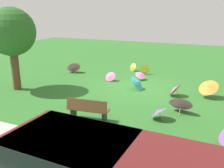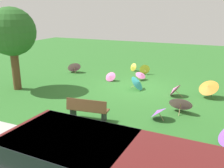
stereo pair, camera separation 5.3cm
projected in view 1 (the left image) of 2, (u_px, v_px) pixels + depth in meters
The scene contains 13 objects.
ground at pixel (134, 87), 13.86m from camera, with size 40.00×40.00×0.00m, color #2D6B28.
park_bench at pixel (88, 109), 9.54m from camera, with size 1.65×0.67×0.90m.
shade_tree at pixel (11, 33), 12.69m from camera, with size 2.46×2.46×4.28m.
parasol_pink_0 at pixel (141, 75), 15.18m from camera, with size 0.84×0.85×0.53m.
parasol_yellow_0 at pixel (144, 69), 16.63m from camera, with size 0.72×0.61×0.68m.
parasol_teal_0 at pixel (138, 82), 13.36m from camera, with size 0.77×0.87×0.78m.
parasol_purple_0 at pixel (158, 111), 9.73m from camera, with size 0.77×0.84×0.59m.
parasol_orange_0 at pixel (208, 87), 12.07m from camera, with size 1.19×1.14×0.89m.
parasol_pink_1 at pixel (74, 67), 17.09m from camera, with size 1.10×1.08×0.78m.
parasol_pink_2 at pixel (110, 76), 14.99m from camera, with size 0.69×0.62×0.57m.
parasol_pink_3 at pixel (174, 89), 12.39m from camera, with size 0.80×0.83×0.68m.
parasol_pink_5 at pixel (181, 102), 10.40m from camera, with size 0.98×0.89×0.86m.
parasol_yellow_2 at pixel (132, 67), 17.47m from camera, with size 0.65×0.66×0.58m.
Camera 1 is at (-4.25, 12.60, 4.10)m, focal length 40.28 mm.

